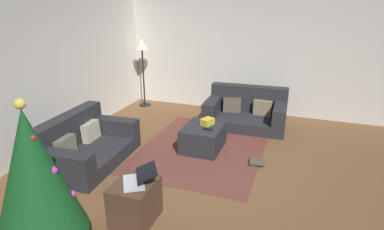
{
  "coord_description": "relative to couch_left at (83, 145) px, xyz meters",
  "views": [
    {
      "loc": [
        -3.79,
        -0.86,
        2.38
      ],
      "look_at": [
        0.44,
        0.69,
        0.75
      ],
      "focal_mm": 29.56,
      "sensor_mm": 36.0,
      "label": 1
    }
  ],
  "objects": [
    {
      "name": "ground_plane",
      "position": [
        0.19,
        -2.26,
        -0.27
      ],
      "size": [
        6.4,
        6.4,
        0.0
      ],
      "primitive_type": "plane",
      "color": "brown"
    },
    {
      "name": "rear_partition",
      "position": [
        0.19,
        0.88,
        1.03
      ],
      "size": [
        6.4,
        0.12,
        2.6
      ],
      "primitive_type": "cube",
      "color": "silver",
      "rests_on": "ground_plane"
    },
    {
      "name": "corner_partition",
      "position": [
        3.33,
        -2.26,
        1.03
      ],
      "size": [
        0.12,
        6.4,
        2.6
      ],
      "primitive_type": "cube",
      "color": "silver",
      "rests_on": "ground_plane"
    },
    {
      "name": "couch_left",
      "position": [
        0.0,
        0.0,
        0.0
      ],
      "size": [
        1.63,
        1.06,
        0.73
      ],
      "rotation": [
        0.0,
        0.0,
        3.2
      ],
      "color": "#26262B",
      "rests_on": "ground_plane"
    },
    {
      "name": "couch_right",
      "position": [
        2.45,
        -2.09,
        0.01
      ],
      "size": [
        1.04,
        1.6,
        0.75
      ],
      "rotation": [
        0.0,
        0.0,
        1.61
      ],
      "color": "#26262B",
      "rests_on": "ground_plane"
    },
    {
      "name": "ottoman",
      "position": [
        1.08,
        -1.62,
        -0.07
      ],
      "size": [
        0.79,
        0.62,
        0.4
      ],
      "primitive_type": "cube",
      "color": "#26262B",
      "rests_on": "ground_plane"
    },
    {
      "name": "gift_box",
      "position": [
        1.17,
        -1.66,
        0.19
      ],
      "size": [
        0.25,
        0.22,
        0.11
      ],
      "primitive_type": "cube",
      "rotation": [
        0.0,
        0.0,
        -0.37
      ],
      "color": "gold",
      "rests_on": "ottoman"
    },
    {
      "name": "tv_remote",
      "position": [
        0.95,
        -1.73,
        0.15
      ],
      "size": [
        0.05,
        0.16,
        0.02
      ],
      "primitive_type": "cube",
      "rotation": [
        0.0,
        0.0,
        -0.02
      ],
      "color": "black",
      "rests_on": "ottoman"
    },
    {
      "name": "christmas_tree",
      "position": [
        -1.68,
        -0.84,
        0.57
      ],
      "size": [
        0.88,
        0.88,
        1.59
      ],
      "color": "brown",
      "rests_on": "ground_plane"
    },
    {
      "name": "side_table",
      "position": [
        -0.99,
        -1.48,
        -0.03
      ],
      "size": [
        0.52,
        0.44,
        0.49
      ],
      "primitive_type": "cube",
      "color": "#4C3323",
      "rests_on": "ground_plane"
    },
    {
      "name": "laptop",
      "position": [
        -0.96,
        -1.52,
        0.27
      ],
      "size": [
        0.49,
        0.5,
        0.17
      ],
      "color": "silver",
      "rests_on": "side_table"
    },
    {
      "name": "book_stack",
      "position": [
        0.83,
        -2.57,
        -0.24
      ],
      "size": [
        0.27,
        0.26,
        0.06
      ],
      "color": "#4C423D",
      "rests_on": "ground_plane"
    },
    {
      "name": "corner_lamp",
      "position": [
        2.86,
        0.45,
        1.08
      ],
      "size": [
        0.36,
        0.36,
        1.59
      ],
      "color": "black",
      "rests_on": "ground_plane"
    },
    {
      "name": "area_rug",
      "position": [
        1.08,
        -1.62,
        -0.27
      ],
      "size": [
        2.6,
        2.0,
        0.01
      ],
      "primitive_type": "cube",
      "color": "brown",
      "rests_on": "ground_plane"
    }
  ]
}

